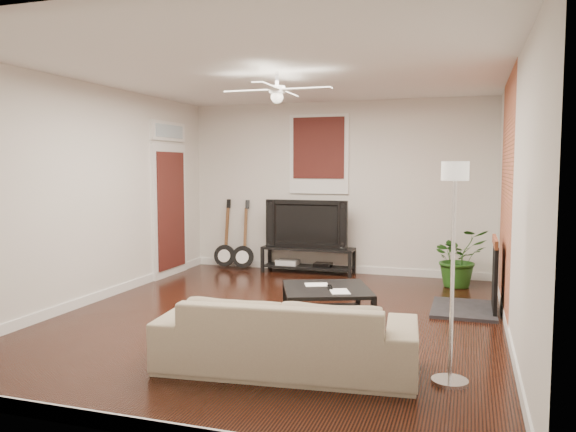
{
  "coord_description": "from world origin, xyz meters",
  "views": [
    {
      "loc": [
        2.08,
        -6.05,
        1.74
      ],
      "look_at": [
        0.0,
        0.4,
        1.15
      ],
      "focal_mm": 35.19,
      "sensor_mm": 36.0,
      "label": 1
    }
  ],
  "objects": [
    {
      "name": "door_left",
      "position": [
        -2.46,
        1.9,
        1.25
      ],
      "size": [
        0.08,
        1.0,
        2.5
      ],
      "primitive_type": "cube",
      "color": "white",
      "rests_on": "wall_left"
    },
    {
      "name": "floor_lamp",
      "position": [
        1.97,
        -1.45,
        0.9
      ],
      "size": [
        0.32,
        0.32,
        1.79
      ],
      "primitive_type": null,
      "rotation": [
        0.0,
        0.0,
        0.1
      ],
      "color": "white",
      "rests_on": "floor"
    },
    {
      "name": "tv",
      "position": [
        -0.42,
        2.8,
        0.82
      ],
      "size": [
        1.36,
        0.18,
        0.78
      ],
      "primitive_type": "imported",
      "color": "black",
      "rests_on": "tv_stand"
    },
    {
      "name": "guitar_left",
      "position": [
        -1.9,
        2.75,
        0.6
      ],
      "size": [
        0.4,
        0.3,
        1.2
      ],
      "primitive_type": null,
      "rotation": [
        0.0,
        0.0,
        0.11
      ],
      "color": "black",
      "rests_on": "floor"
    },
    {
      "name": "fireplace",
      "position": [
        2.2,
        1.0,
        0.46
      ],
      "size": [
        0.8,
        1.1,
        0.92
      ],
      "primitive_type": "cube",
      "color": "black",
      "rests_on": "floor"
    },
    {
      "name": "coffee_table",
      "position": [
        0.58,
        0.0,
        0.2
      ],
      "size": [
        1.22,
        1.22,
        0.39
      ],
      "primitive_type": "cube",
      "rotation": [
        0.0,
        0.0,
        0.38
      ],
      "color": "black",
      "rests_on": "floor"
    },
    {
      "name": "ceiling_fan",
      "position": [
        0.0,
        0.0,
        2.6
      ],
      "size": [
        1.24,
        1.24,
        0.32
      ],
      "primitive_type": null,
      "color": "white",
      "rests_on": "ceiling"
    },
    {
      "name": "tv_stand",
      "position": [
        -0.42,
        2.78,
        0.21
      ],
      "size": [
        1.52,
        0.41,
        0.43
      ],
      "primitive_type": "cube",
      "color": "black",
      "rests_on": "floor"
    },
    {
      "name": "window_back",
      "position": [
        -0.3,
        2.97,
        1.95
      ],
      "size": [
        1.0,
        0.06,
        1.3
      ],
      "primitive_type": "cube",
      "color": "#3A1210",
      "rests_on": "wall_back"
    },
    {
      "name": "guitar_right",
      "position": [
        -1.55,
        2.72,
        0.6
      ],
      "size": [
        0.42,
        0.34,
        1.2
      ],
      "primitive_type": null,
      "rotation": [
        0.0,
        0.0,
        0.21
      ],
      "color": "black",
      "rests_on": "floor"
    },
    {
      "name": "room",
      "position": [
        0.0,
        0.0,
        1.4
      ],
      "size": [
        5.01,
        6.01,
        2.81
      ],
      "color": "black",
      "rests_on": "ground"
    },
    {
      "name": "potted_plant",
      "position": [
        1.95,
        2.42,
        0.43
      ],
      "size": [
        1.0,
        0.96,
        0.85
      ],
      "primitive_type": "imported",
      "rotation": [
        0.0,
        0.0,
        0.52
      ],
      "color": "#215418",
      "rests_on": "floor"
    },
    {
      "name": "brick_accent",
      "position": [
        2.49,
        1.0,
        1.4
      ],
      "size": [
        0.02,
        2.2,
        2.8
      ],
      "primitive_type": "cube",
      "color": "#B06238",
      "rests_on": "floor"
    },
    {
      "name": "sofa",
      "position": [
        0.62,
        -1.55,
        0.32
      ],
      "size": [
        2.27,
        1.08,
        0.64
      ],
      "primitive_type": "imported",
      "rotation": [
        0.0,
        0.0,
        3.24
      ],
      "color": "tan",
      "rests_on": "floor"
    }
  ]
}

